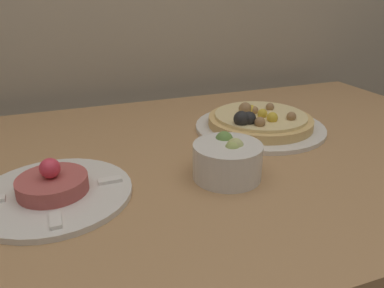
# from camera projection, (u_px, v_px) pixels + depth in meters

# --- Properties ---
(dining_table) EXTENTS (1.34, 0.82, 0.76)m
(dining_table) POSITION_uv_depth(u_px,v_px,m) (213.00, 192.00, 0.82)
(dining_table) COLOR #AD7F51
(dining_table) RESTS_ON ground_plane
(pizza_plate) EXTENTS (0.31, 0.31, 0.07)m
(pizza_plate) POSITION_uv_depth(u_px,v_px,m) (260.00, 122.00, 0.89)
(pizza_plate) COLOR silver
(pizza_plate) RESTS_ON dining_table
(tartare_plate) EXTENTS (0.25, 0.25, 0.07)m
(tartare_plate) POSITION_uv_depth(u_px,v_px,m) (54.00, 190.00, 0.61)
(tartare_plate) COLOR silver
(tartare_plate) RESTS_ON dining_table
(small_bowl) EXTENTS (0.12, 0.12, 0.08)m
(small_bowl) POSITION_uv_depth(u_px,v_px,m) (227.00, 160.00, 0.67)
(small_bowl) COLOR silver
(small_bowl) RESTS_ON dining_table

